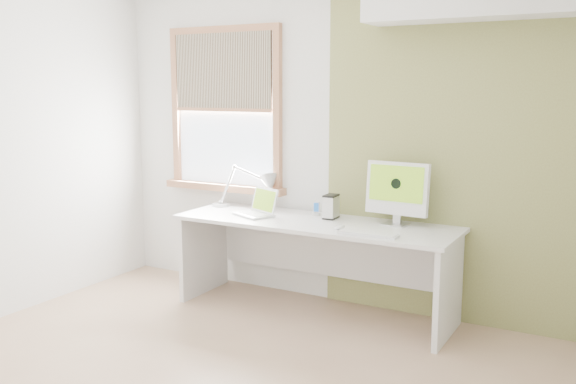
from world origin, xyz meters
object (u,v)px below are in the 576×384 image
Objects in this scene: desk_lamp at (260,186)px; imac at (397,190)px; external_drive at (331,207)px; desk at (318,244)px; laptop at (258,208)px.

imac is at bearing -3.45° from desk_lamp.
desk_lamp is at bearing 171.55° from external_drive.
desk_lamp is at bearing 162.97° from desk.
imac is (1.09, 0.19, 0.21)m from laptop.
desk is 0.56m from laptop.
external_drive is at bearing -176.64° from imac.
desk_lamp is at bearing 117.99° from laptop.
desk_lamp is (-0.64, 0.20, 0.38)m from desk.
laptop is 0.59m from external_drive.
desk is 4.55× the size of imac.
external_drive is (0.07, 0.09, 0.29)m from desk.
laptop is (0.14, -0.27, -0.14)m from desk_lamp.
desk is 0.31m from external_drive.
external_drive is (0.57, 0.16, 0.04)m from laptop.
desk is at bearing 7.90° from laptop.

